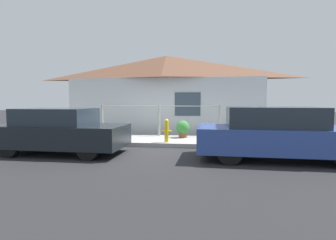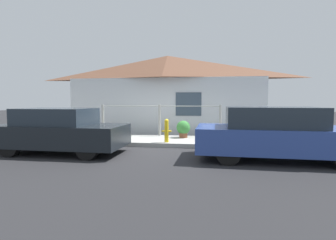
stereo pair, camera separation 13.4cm
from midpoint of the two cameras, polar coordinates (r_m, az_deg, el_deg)
The scene contains 10 objects.
ground_plane at distance 8.81m, azimuth -4.48°, elevation -5.95°, with size 60.00×60.00×0.00m, color #262628.
sidewalk at distance 9.77m, azimuth -3.21°, elevation -4.50°, with size 24.00×2.01×0.14m.
house at distance 12.46m, azimuth -0.75°, elevation 10.48°, with size 9.08×2.23×3.66m.
fence at distance 10.52m, azimuth -2.33°, elevation 0.26°, with size 4.90×0.10×1.24m.
car_left at distance 8.35m, azimuth -22.79°, elevation -2.21°, with size 3.75×1.73×1.34m.
car_right at distance 7.41m, azimuth 22.19°, elevation -2.76°, with size 4.25×1.84×1.40m.
fire_hydrant at distance 8.89m, azimuth -0.74°, elevation -2.21°, with size 0.33×0.15×0.79m.
potted_plant_near_hydrant at distance 10.01m, azimuth 2.87°, elevation -1.83°, with size 0.53×0.53×0.65m.
potted_plant_by_fence at distance 10.59m, azimuth -11.89°, elevation -2.02°, with size 0.42×0.42×0.52m.
potted_plant_corner at distance 10.33m, azimuth 20.00°, elevation -2.33°, with size 0.37×0.37×0.52m.
Camera 1 is at (1.80, -8.47, 1.57)m, focal length 28.00 mm.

